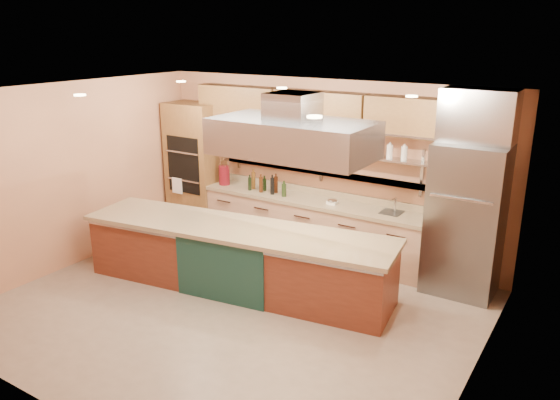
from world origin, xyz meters
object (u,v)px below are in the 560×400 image
Objects in this scene: refrigerator at (465,220)px; copper_kettle at (260,137)px; flower_vase at (224,175)px; green_canister at (297,141)px; island at (237,257)px; kitchen_scale at (332,201)px.

refrigerator reaches higher than copper_kettle.
copper_kettle reaches higher than flower_vase.
flower_vase is 1.53m from green_canister.
green_canister reaches higher than flower_vase.
kitchen_scale is at bearing 59.17° from island.
copper_kettle reaches higher than island.
flower_vase is at bearing 124.02° from island.
flower_vase is 1.86× the size of green_canister.
island is 23.68× the size of copper_kettle.
refrigerator is at bearing 22.47° from island.
island is 13.11× the size of flower_vase.
copper_kettle is at bearing 176.27° from refrigerator.
refrigerator is 2.90m from green_canister.
flower_vase is at bearing -160.01° from kitchen_scale.
refrigerator is 4.13m from flower_vase.
island is (-2.69, -1.58, -0.59)m from refrigerator.
copper_kettle is (-0.83, 1.81, 1.33)m from island.
island is 2.40m from copper_kettle.
kitchen_scale is at bearing 0.00° from flower_vase.
island is at bearing -92.88° from kitchen_scale.
island is at bearing -48.01° from flower_vase.
island is 1.80m from kitchen_scale.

